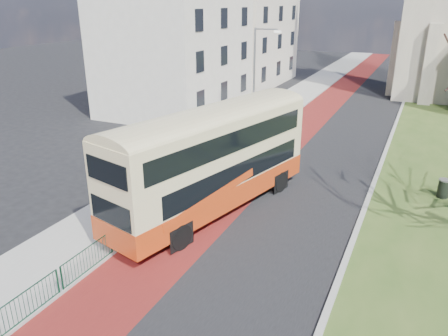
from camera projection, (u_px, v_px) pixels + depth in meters
The scene contains 12 objects.
ground at pixel (198, 245), 19.15m from camera, with size 160.00×160.00×0.00m, color black.
road_carriageway at pixel (330, 133), 35.48m from camera, with size 9.00×120.00×0.01m, color black.
bus_lane at pixel (298, 129), 36.55m from camera, with size 3.40×120.00×0.01m, color #591414.
pavement_west at pixel (256, 123), 38.02m from camera, with size 4.00×120.00×0.12m, color gray.
kerb_west at pixel (278, 126), 37.23m from camera, with size 0.25×120.00×0.13m, color #999993.
kerb_east at pixel (393, 132), 35.34m from camera, with size 0.25×80.00×0.13m, color #999993.
pedestrian_railing at pixel (185, 189), 23.50m from camera, with size 0.07×24.00×1.12m.
street_block_near at pixel (176, 41), 40.94m from camera, with size 10.30×14.30×13.00m.
street_block_far at pixel (242, 37), 54.75m from camera, with size 10.30×16.30×11.50m.
streetlamp at pixel (256, 74), 34.44m from camera, with size 2.13×0.18×8.00m.
bus at pixel (213, 156), 21.30m from camera, with size 5.83×12.62×5.14m.
litter_bin at pixel (444, 188), 23.57m from camera, with size 0.83×0.83×1.03m.
Camera 1 is at (8.04, -14.62, 10.05)m, focal length 35.00 mm.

